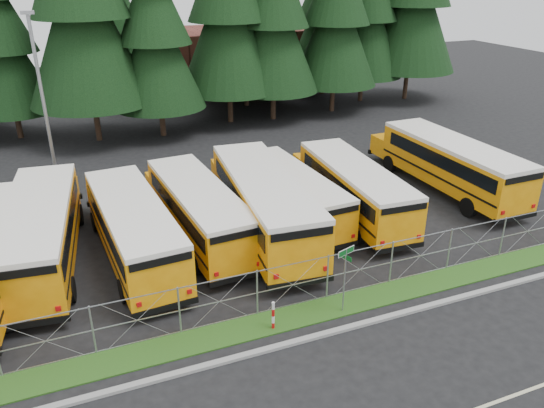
% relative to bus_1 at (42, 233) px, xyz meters
% --- Properties ---
extents(ground, '(120.00, 120.00, 0.00)m').
position_rel_bus_1_xyz_m(ground, '(11.45, -6.19, -1.54)').
color(ground, black).
rests_on(ground, ground).
extents(curb, '(50.00, 0.25, 0.12)m').
position_rel_bus_1_xyz_m(curb, '(11.45, -9.29, -1.48)').
color(curb, gray).
rests_on(curb, ground).
extents(grass_verge, '(50.00, 1.40, 0.06)m').
position_rel_bus_1_xyz_m(grass_verge, '(11.45, -7.89, -1.51)').
color(grass_verge, '#1A4614').
rests_on(grass_verge, ground).
extents(chainlink_fence, '(44.00, 0.10, 2.00)m').
position_rel_bus_1_xyz_m(chainlink_fence, '(11.45, -7.19, -0.54)').
color(chainlink_fence, '#989BA1').
rests_on(chainlink_fence, ground).
extents(brick_building, '(22.00, 10.00, 6.00)m').
position_rel_bus_1_xyz_m(brick_building, '(17.45, 33.81, 1.46)').
color(brick_building, brown).
rests_on(brick_building, ground).
extents(bus_1, '(4.05, 11.99, 3.08)m').
position_rel_bus_1_xyz_m(bus_1, '(0.00, 0.00, 0.00)').
color(bus_1, orange).
rests_on(bus_1, ground).
extents(bus_2, '(3.41, 11.38, 2.94)m').
position_rel_bus_1_xyz_m(bus_2, '(3.77, -1.05, -0.07)').
color(bus_2, orange).
rests_on(bus_2, ground).
extents(bus_3, '(3.36, 11.16, 2.89)m').
position_rel_bus_1_xyz_m(bus_3, '(6.98, -0.19, -0.10)').
color(bus_3, orange).
rests_on(bus_3, ground).
extents(bus_4, '(4.00, 12.61, 3.25)m').
position_rel_bus_1_xyz_m(bus_4, '(10.05, -0.96, 0.08)').
color(bus_4, orange).
rests_on(bus_4, ground).
extents(bus_5, '(2.97, 10.29, 2.67)m').
position_rel_bus_1_xyz_m(bus_5, '(12.12, 0.25, -0.21)').
color(bus_5, orange).
rests_on(bus_5, ground).
extents(bus_6, '(3.26, 11.16, 2.89)m').
position_rel_bus_1_xyz_m(bus_6, '(15.31, -0.57, -0.10)').
color(bus_6, orange).
rests_on(bus_6, ground).
extents(bus_east, '(3.00, 11.98, 3.13)m').
position_rel_bus_1_xyz_m(bus_east, '(22.21, 0.23, 0.02)').
color(bus_east, orange).
rests_on(bus_east, ground).
extents(street_sign, '(0.80, 0.53, 2.81)m').
position_rel_bus_1_xyz_m(street_sign, '(10.61, -8.24, 0.49)').
color(street_sign, '#989BA1').
rests_on(street_sign, ground).
extents(striped_bollard, '(0.11, 0.11, 1.20)m').
position_rel_bus_1_xyz_m(striped_bollard, '(7.67, -8.25, -0.94)').
color(striped_bollard, '#B20C0C').
rests_on(striped_bollard, ground).
extents(light_standard, '(0.70, 0.35, 10.14)m').
position_rel_bus_1_xyz_m(light_standard, '(0.77, 9.18, 3.96)').
color(light_standard, '#989BA1').
rests_on(light_standard, ground).
extents(conifer_2, '(6.48, 6.48, 14.34)m').
position_rel_bus_1_xyz_m(conifer_2, '(-1.60, 21.18, 5.63)').
color(conifer_2, black).
rests_on(conifer_2, ground).
extents(conifer_3, '(8.94, 8.94, 19.77)m').
position_rel_bus_1_xyz_m(conifer_3, '(4.02, 18.25, 8.34)').
color(conifer_3, black).
rests_on(conifer_3, ground).
extents(conifer_4, '(6.99, 6.99, 15.47)m').
position_rel_bus_1_xyz_m(conifer_4, '(8.85, 17.62, 6.19)').
color(conifer_4, black).
rests_on(conifer_4, ground).
extents(conifer_5, '(8.22, 8.22, 18.19)m').
position_rel_bus_1_xyz_m(conifer_5, '(15.01, 19.39, 7.55)').
color(conifer_5, black).
rests_on(conifer_5, ground).
extents(conifer_6, '(7.67, 7.67, 16.96)m').
position_rel_bus_1_xyz_m(conifer_6, '(18.75, 18.91, 6.94)').
color(conifer_6, black).
rests_on(conifer_6, ground).
extents(conifer_7, '(7.61, 7.61, 16.83)m').
position_rel_bus_1_xyz_m(conifer_7, '(24.77, 19.35, 6.88)').
color(conifer_7, black).
rests_on(conifer_7, ground).
extents(conifer_8, '(7.54, 7.54, 16.67)m').
position_rel_bus_1_xyz_m(conifer_8, '(29.26, 21.86, 6.79)').
color(conifer_8, black).
rests_on(conifer_8, ground).
extents(conifer_11, '(6.78, 6.78, 15.00)m').
position_rel_bus_1_xyz_m(conifer_11, '(7.23, 28.28, 5.96)').
color(conifer_11, black).
rests_on(conifer_11, ground).
extents(conifer_13, '(7.28, 7.28, 16.10)m').
position_rel_bus_1_xyz_m(conifer_13, '(27.13, 26.05, 6.51)').
color(conifer_13, black).
rests_on(conifer_13, ground).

